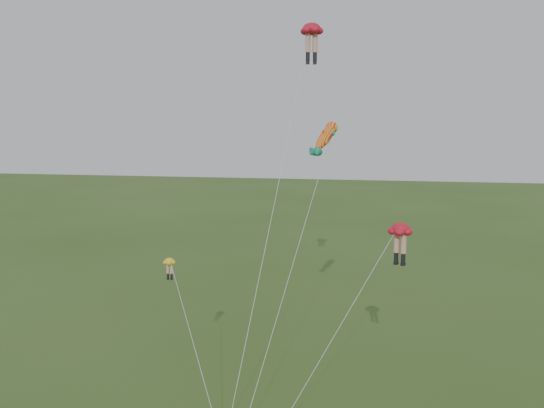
# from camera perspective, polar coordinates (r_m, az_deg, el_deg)

# --- Properties ---
(legs_kite_red_high) EXTENTS (4.48, 11.76, 24.54)m
(legs_kite_red_high) POSITION_cam_1_polar(r_m,az_deg,el_deg) (43.99, 3.67, 15.53)
(legs_kite_red_high) COLOR #B41225
(legs_kite_red_high) RESTS_ON ground
(legs_kite_red_mid) EXTENTS (7.90, 6.53, 12.02)m
(legs_kite_red_mid) POSITION_cam_1_polar(r_m,az_deg,el_deg) (35.10, 11.82, -2.89)
(legs_kite_red_mid) COLOR #B41225
(legs_kite_red_mid) RESTS_ON ground
(legs_kite_yellow) EXTENTS (5.54, 6.44, 9.08)m
(legs_kite_yellow) POSITION_cam_1_polar(r_m,az_deg,el_deg) (38.98, -9.35, -6.47)
(legs_kite_yellow) COLOR yellow
(legs_kite_yellow) RESTS_ON ground
(fish_kite) EXTENTS (4.42, 13.87, 17.95)m
(fish_kite) POSITION_cam_1_polar(r_m,az_deg,el_deg) (42.31, 5.07, 6.26)
(fish_kite) COLOR gold
(fish_kite) RESTS_ON ground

